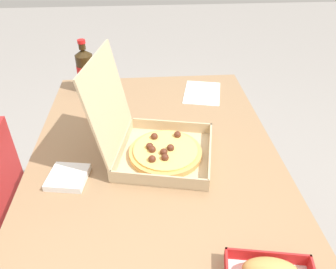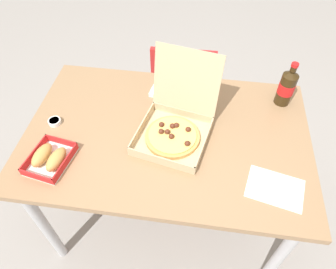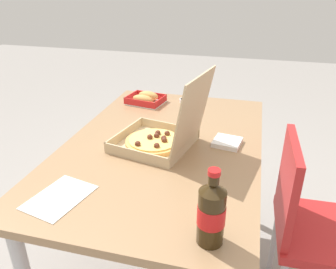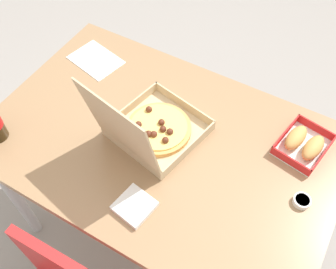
{
  "view_description": "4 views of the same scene",
  "coord_description": "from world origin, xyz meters",
  "px_view_note": "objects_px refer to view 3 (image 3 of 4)",
  "views": [
    {
      "loc": [
        -0.8,
        0.02,
        1.43
      ],
      "look_at": [
        0.06,
        -0.04,
        0.82
      ],
      "focal_mm": 35.21,
      "sensor_mm": 36.0,
      "label": 1
    },
    {
      "loc": [
        0.13,
        -0.88,
        1.78
      ],
      "look_at": [
        0.01,
        -0.04,
        0.79
      ],
      "focal_mm": 33.05,
      "sensor_mm": 36.0,
      "label": 2
    },
    {
      "loc": [
        1.2,
        0.34,
        1.4
      ],
      "look_at": [
        0.02,
        0.03,
        0.81
      ],
      "focal_mm": 35.55,
      "sensor_mm": 36.0,
      "label": 3
    },
    {
      "loc": [
        -0.41,
        0.66,
        1.86
      ],
      "look_at": [
        -0.02,
        -0.01,
        0.79
      ],
      "focal_mm": 40.72,
      "sensor_mm": 36.0,
      "label": 4
    }
  ],
  "objects_px": {
    "pizza_box_open": "(161,137)",
    "bread_side_box": "(146,99)",
    "cola_bottle": "(211,213)",
    "paper_menu": "(60,197)",
    "chair": "(312,222)",
    "dipping_sauce_cup": "(184,100)",
    "napkin_pile": "(227,142)"
  },
  "relations": [
    {
      "from": "cola_bottle",
      "to": "paper_menu",
      "type": "distance_m",
      "value": 0.51
    },
    {
      "from": "pizza_box_open",
      "to": "bread_side_box",
      "type": "xyz_separation_m",
      "value": [
        -0.48,
        -0.22,
        -0.02
      ]
    },
    {
      "from": "cola_bottle",
      "to": "napkin_pile",
      "type": "relative_size",
      "value": 2.04
    },
    {
      "from": "bread_side_box",
      "to": "napkin_pile",
      "type": "distance_m",
      "value": 0.62
    },
    {
      "from": "chair",
      "to": "paper_menu",
      "type": "bearing_deg",
      "value": -63.13
    },
    {
      "from": "dipping_sauce_cup",
      "to": "chair",
      "type": "bearing_deg",
      "value": 51.57
    },
    {
      "from": "paper_menu",
      "to": "napkin_pile",
      "type": "distance_m",
      "value": 0.7
    },
    {
      "from": "pizza_box_open",
      "to": "chair",
      "type": "bearing_deg",
      "value": 92.07
    },
    {
      "from": "cola_bottle",
      "to": "dipping_sauce_cup",
      "type": "bearing_deg",
      "value": -164.32
    },
    {
      "from": "pizza_box_open",
      "to": "cola_bottle",
      "type": "bearing_deg",
      "value": 29.49
    },
    {
      "from": "pizza_box_open",
      "to": "cola_bottle",
      "type": "distance_m",
      "value": 0.55
    },
    {
      "from": "dipping_sauce_cup",
      "to": "pizza_box_open",
      "type": "bearing_deg",
      "value": 1.65
    },
    {
      "from": "cola_bottle",
      "to": "paper_menu",
      "type": "relative_size",
      "value": 1.07
    },
    {
      "from": "napkin_pile",
      "to": "dipping_sauce_cup",
      "type": "distance_m",
      "value": 0.53
    },
    {
      "from": "pizza_box_open",
      "to": "cola_bottle",
      "type": "xyz_separation_m",
      "value": [
        0.48,
        0.27,
        0.05
      ]
    },
    {
      "from": "bread_side_box",
      "to": "cola_bottle",
      "type": "distance_m",
      "value": 1.08
    },
    {
      "from": "bread_side_box",
      "to": "napkin_pile",
      "type": "relative_size",
      "value": 1.94
    },
    {
      "from": "cola_bottle",
      "to": "bread_side_box",
      "type": "bearing_deg",
      "value": -152.8
    },
    {
      "from": "napkin_pile",
      "to": "dipping_sauce_cup",
      "type": "xyz_separation_m",
      "value": [
        -0.45,
        -0.28,
        0.0
      ]
    },
    {
      "from": "pizza_box_open",
      "to": "dipping_sauce_cup",
      "type": "xyz_separation_m",
      "value": [
        -0.54,
        -0.02,
        -0.04
      ]
    },
    {
      "from": "bread_side_box",
      "to": "paper_menu",
      "type": "distance_m",
      "value": 0.89
    },
    {
      "from": "chair",
      "to": "cola_bottle",
      "type": "xyz_separation_m",
      "value": [
        0.5,
        -0.37,
        0.37
      ]
    },
    {
      "from": "cola_bottle",
      "to": "paper_menu",
      "type": "xyz_separation_m",
      "value": [
        -0.07,
        -0.49,
        -0.09
      ]
    },
    {
      "from": "cola_bottle",
      "to": "pizza_box_open",
      "type": "bearing_deg",
      "value": -150.51
    },
    {
      "from": "dipping_sauce_cup",
      "to": "paper_menu",
      "type": "bearing_deg",
      "value": -12.1
    },
    {
      "from": "paper_menu",
      "to": "napkin_pile",
      "type": "relative_size",
      "value": 1.91
    },
    {
      "from": "cola_bottle",
      "to": "napkin_pile",
      "type": "xyz_separation_m",
      "value": [
        -0.58,
        -0.01,
        -0.08
      ]
    },
    {
      "from": "pizza_box_open",
      "to": "paper_menu",
      "type": "xyz_separation_m",
      "value": [
        0.41,
        -0.22,
        -0.05
      ]
    },
    {
      "from": "pizza_box_open",
      "to": "napkin_pile",
      "type": "height_order",
      "value": "pizza_box_open"
    },
    {
      "from": "bread_side_box",
      "to": "paper_menu",
      "type": "relative_size",
      "value": 1.02
    },
    {
      "from": "chair",
      "to": "cola_bottle",
      "type": "bearing_deg",
      "value": -36.14
    },
    {
      "from": "pizza_box_open",
      "to": "dipping_sauce_cup",
      "type": "distance_m",
      "value": 0.55
    }
  ]
}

